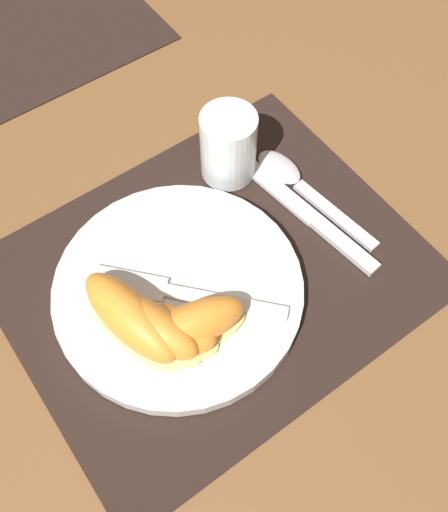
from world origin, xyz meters
name	(u,v)px	position (x,y,z in m)	size (l,w,h in m)	color
ground_plane	(214,273)	(0.00, 0.00, 0.00)	(3.00, 3.00, 0.00)	brown
placemat	(214,272)	(0.00, 0.00, 0.00)	(0.42, 0.34, 0.00)	black
plate	(178,290)	(-0.04, 0.00, 0.01)	(0.25, 0.25, 0.02)	white
juice_glass	(228,149)	(0.09, 0.10, 0.04)	(0.06, 0.06, 0.08)	silver
knife	(305,212)	(0.12, 0.00, 0.01)	(0.04, 0.21, 0.01)	silver
spoon	(294,180)	(0.14, 0.04, 0.01)	(0.04, 0.17, 0.01)	silver
fork	(174,292)	(-0.05, 0.00, 0.02)	(0.15, 0.16, 0.00)	silver
citrus_wedge_0	(131,318)	(-0.10, -0.01, 0.04)	(0.07, 0.13, 0.05)	#F4DB84
citrus_wedge_1	(149,326)	(-0.09, -0.03, 0.04)	(0.08, 0.12, 0.05)	#F4DB84
citrus_wedge_2	(164,330)	(-0.08, -0.04, 0.04)	(0.11, 0.11, 0.04)	#F4DB84
citrus_wedge_3	(194,325)	(-0.06, -0.05, 0.04)	(0.11, 0.06, 0.04)	#F4DB84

